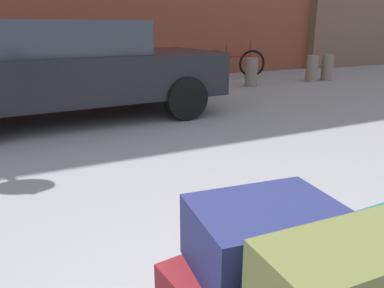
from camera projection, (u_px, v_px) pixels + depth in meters
The scene contains 8 objects.
duffel_bag_teal_rear_left at pixel (377, 272), 1.38m from camera, with size 0.62×0.35×0.31m, color #144C51.
duffel_bag_navy_topmost_pile at pixel (265, 237), 1.07m from camera, with size 0.41×0.30×0.19m, color #191E47.
parked_car at pixel (68, 68), 5.51m from camera, with size 4.37×2.06×1.42m.
bicycle_leaning at pixel (233, 63), 10.17m from camera, with size 1.70×0.56×0.96m.
bollard_kerb_near at pixel (199, 76), 8.12m from camera, with size 0.28×0.28×0.64m, color #72665B.
bollard_kerb_mid at pixel (251, 72), 8.69m from camera, with size 0.28×0.28×0.64m, color #72665B.
bollard_kerb_far at pixel (312, 68), 9.46m from camera, with size 0.28×0.28×0.64m, color #72665B.
bollard_corner at pixel (327, 67), 9.68m from camera, with size 0.28×0.28×0.64m, color #72665B.
Camera 1 is at (-0.94, -0.70, 1.36)m, focal length 35.42 mm.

